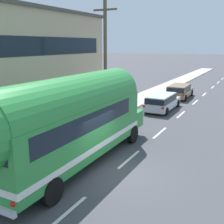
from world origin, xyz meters
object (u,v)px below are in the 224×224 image
at_px(car_second, 180,90).
at_px(painted_bus, 67,119).
at_px(utility_pole, 105,59).
at_px(car_lead, 162,101).

bearing_deg(car_second, painted_bus, -90.02).
relative_size(utility_pole, car_lead, 1.77).
height_order(painted_bus, car_lead, painted_bus).
xyz_separation_m(car_lead, car_second, (-0.14, 6.19, -0.00)).
height_order(utility_pole, painted_bus, utility_pole).
bearing_deg(car_lead, utility_pole, -121.60).
height_order(utility_pole, car_lead, utility_pole).
xyz_separation_m(painted_bus, car_lead, (0.15, 12.80, -1.51)).
relative_size(car_lead, car_second, 1.03).
bearing_deg(painted_bus, utility_pole, 108.18).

